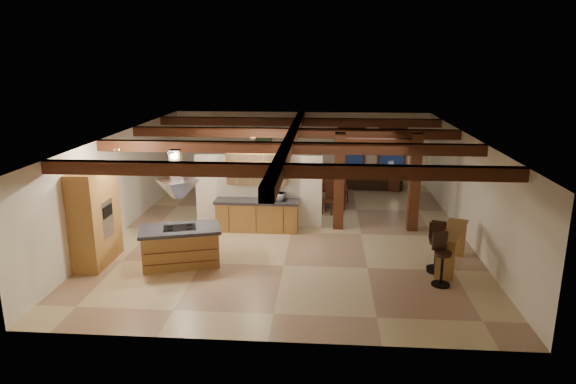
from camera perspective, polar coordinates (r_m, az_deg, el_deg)
name	(u,v)px	position (r m, az deg, el deg)	size (l,w,h in m)	color
ground	(291,232)	(15.19, 0.30, -4.50)	(12.00, 12.00, 0.00)	#CAB787
room_walls	(291,174)	(14.69, 0.31, 2.06)	(12.00, 12.00, 12.00)	silver
ceiling_beams	(291,140)	(14.51, 0.31, 5.83)	(10.00, 12.00, 0.28)	#3A1E0E
timber_posts	(377,172)	(15.23, 9.87, 2.23)	(2.50, 0.30, 2.90)	#3A1E0E
partition_wall	(259,191)	(15.44, -3.27, 0.07)	(3.80, 0.18, 2.20)	silver
pantry_cabinet	(95,217)	(13.54, -20.63, -2.59)	(0.67, 1.60, 2.40)	#A37434
back_counter	(257,215)	(15.24, -3.43, -2.58)	(2.50, 0.66, 0.94)	#A37434
upper_display_cabinet	(258,168)	(15.08, -3.41, 2.64)	(1.80, 0.36, 0.95)	#A37434
range_hood	(178,196)	(12.66, -12.16, -0.38)	(1.10, 1.10, 1.40)	silver
back_windows	(372,148)	(20.61, 9.28, 4.81)	(2.70, 0.07, 1.70)	#3A1E0E
framed_art	(264,142)	(20.65, -2.72, 5.57)	(0.65, 0.05, 0.85)	#3A1E0E
recessed_cans	(184,146)	(13.03, -11.51, 4.98)	(3.16, 2.46, 0.03)	silver
kitchen_island	(181,246)	(13.06, -11.85, -5.87)	(2.17, 1.56, 0.97)	#A37434
dining_table	(318,196)	(17.74, 3.31, -0.45)	(2.03, 1.13, 0.71)	#38160E
sofa	(373,180)	(20.43, 9.45, 1.34)	(2.21, 0.86, 0.64)	black
microwave	(278,197)	(15.01, -1.16, -0.51)	(0.43, 0.29, 0.24)	#B0B0B5
bar_counter	(452,242)	(13.17, 17.75, -5.29)	(1.14, 1.91, 0.98)	#A37434
side_table	(395,184)	(20.20, 11.81, 0.91)	(0.43, 0.43, 0.54)	#3A1E0E
table_lamp	(396,172)	(20.09, 11.89, 2.24)	(0.25, 0.25, 0.30)	black
bar_stool_a	(442,259)	(12.15, 16.69, -7.15)	(0.44, 0.46, 1.21)	black
bar_stool_b	(437,248)	(12.84, 16.18, -5.95)	(0.42, 0.42, 1.20)	black
bar_stool_c	(437,245)	(13.02, 16.19, -5.70)	(0.44, 0.45, 1.17)	black
dining_chairs	(318,190)	(17.68, 3.32, 0.22)	(2.20, 2.20, 1.12)	#3A1E0E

